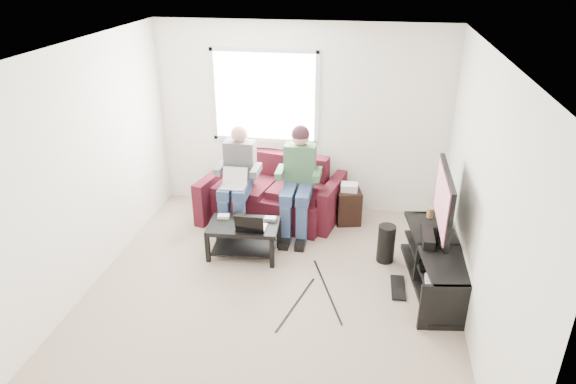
{
  "coord_description": "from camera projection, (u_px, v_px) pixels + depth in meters",
  "views": [
    {
      "loc": [
        0.95,
        -4.46,
        3.39
      ],
      "look_at": [
        0.1,
        0.6,
        0.97
      ],
      "focal_mm": 32.0,
      "sensor_mm": 36.0,
      "label": 1
    }
  ],
  "objects": [
    {
      "name": "person_right",
      "position": [
        298.0,
        174.0,
        6.57
      ],
      "size": [
        0.4,
        0.71,
        1.4
      ],
      "color": "#334772",
      "rests_on": "sofa"
    },
    {
      "name": "wall_right",
      "position": [
        481.0,
        202.0,
        4.71
      ],
      "size": [
        0.0,
        4.5,
        4.5
      ],
      "primitive_type": "plane",
      "rotation": [
        1.57,
        0.0,
        -1.57
      ],
      "color": "white",
      "rests_on": "floor"
    },
    {
      "name": "wall_back",
      "position": [
        301.0,
        119.0,
        7.02
      ],
      "size": [
        4.5,
        0.0,
        4.5
      ],
      "primitive_type": "plane",
      "rotation": [
        1.57,
        0.0,
        0.0
      ],
      "color": "white",
      "rests_on": "floor"
    },
    {
      "name": "coffee_table",
      "position": [
        244.0,
        232.0,
        6.19
      ],
      "size": [
        0.87,
        0.57,
        0.42
      ],
      "color": "black",
      "rests_on": "floor"
    },
    {
      "name": "console_grey",
      "position": [
        434.0,
        247.0,
        5.88
      ],
      "size": [
        0.34,
        0.26,
        0.08
      ],
      "primitive_type": "cube",
      "color": "gray",
      "rests_on": "tv_stand"
    },
    {
      "name": "drink_cup",
      "position": [
        430.0,
        213.0,
        6.07
      ],
      "size": [
        0.08,
        0.08,
        0.12
      ],
      "primitive_type": "cylinder",
      "color": "#9F7844",
      "rests_on": "tv_stand"
    },
    {
      "name": "tv",
      "position": [
        443.0,
        202.0,
        5.42
      ],
      "size": [
        0.12,
        1.1,
        0.81
      ],
      "color": "black",
      "rests_on": "tv_stand"
    },
    {
      "name": "controller_b",
      "position": [
        239.0,
        215.0,
        6.31
      ],
      "size": [
        0.15,
        0.1,
        0.04
      ],
      "primitive_type": "cube",
      "rotation": [
        0.0,
        0.0,
        0.08
      ],
      "color": "black",
      "rests_on": "coffee_table"
    },
    {
      "name": "laptop_black",
      "position": [
        251.0,
        219.0,
        6.01
      ],
      "size": [
        0.36,
        0.27,
        0.24
      ],
      "primitive_type": null,
      "rotation": [
        0.0,
        0.0,
        0.09
      ],
      "color": "black",
      "rests_on": "coffee_table"
    },
    {
      "name": "sofa",
      "position": [
        273.0,
        196.0,
        7.1
      ],
      "size": [
        2.0,
        1.16,
        0.86
      ],
      "color": "#3F0F14",
      "rests_on": "floor"
    },
    {
      "name": "tv_stand",
      "position": [
        436.0,
        267.0,
        5.65
      ],
      "size": [
        0.68,
        1.62,
        0.52
      ],
      "color": "black",
      "rests_on": "floor"
    },
    {
      "name": "controller_c",
      "position": [
        270.0,
        219.0,
        6.23
      ],
      "size": [
        0.14,
        0.09,
        0.04
      ],
      "primitive_type": "cube",
      "rotation": [
        0.0,
        0.0,
        0.02
      ],
      "color": "gray",
      "rests_on": "coffee_table"
    },
    {
      "name": "console_black",
      "position": [
        437.0,
        264.0,
        5.57
      ],
      "size": [
        0.38,
        0.3,
        0.07
      ],
      "primitive_type": "cube",
      "color": "black",
      "rests_on": "tv_stand"
    },
    {
      "name": "wall_front",
      "position": [
        191.0,
        344.0,
        3.0
      ],
      "size": [
        4.5,
        0.0,
        4.5
      ],
      "primitive_type": "plane",
      "rotation": [
        -1.57,
        0.0,
        0.0
      ],
      "color": "white",
      "rests_on": "floor"
    },
    {
      "name": "ceiling",
      "position": [
        266.0,
        51.0,
        4.46
      ],
      "size": [
        4.5,
        4.5,
        0.0
      ],
      "primitive_type": "plane",
      "rotation": [
        3.14,
        0.0,
        0.0
      ],
      "color": "white",
      "rests_on": "wall_back"
    },
    {
      "name": "laptop_silver",
      "position": [
        233.0,
        182.0,
        6.52
      ],
      "size": [
        0.38,
        0.34,
        0.24
      ],
      "primitive_type": null,
      "rotation": [
        0.0,
        0.0,
        -0.44
      ],
      "color": "silver",
      "rests_on": "person_left"
    },
    {
      "name": "window",
      "position": [
        264.0,
        97.0,
        6.95
      ],
      "size": [
        1.48,
        0.04,
        1.28
      ],
      "color": "white",
      "rests_on": "wall_back"
    },
    {
      "name": "end_table",
      "position": [
        348.0,
        205.0,
        6.97
      ],
      "size": [
        0.32,
        0.32,
        0.58
      ],
      "color": "black",
      "rests_on": "floor"
    },
    {
      "name": "soundbar",
      "position": [
        428.0,
        235.0,
        5.61
      ],
      "size": [
        0.12,
        0.5,
        0.1
      ],
      "primitive_type": "cube",
      "color": "black",
      "rests_on": "tv_stand"
    },
    {
      "name": "person_left",
      "position": [
        238.0,
        175.0,
        6.69
      ],
      "size": [
        0.4,
        0.71,
        1.35
      ],
      "color": "#334772",
      "rests_on": "sofa"
    },
    {
      "name": "wall_left",
      "position": [
        79.0,
        173.0,
        5.31
      ],
      "size": [
        0.0,
        4.5,
        4.5
      ],
      "primitive_type": "plane",
      "rotation": [
        1.57,
        0.0,
        1.57
      ],
      "color": "white",
      "rests_on": "floor"
    },
    {
      "name": "controller_a",
      "position": [
        224.0,
        216.0,
        6.29
      ],
      "size": [
        0.15,
        0.11,
        0.04
      ],
      "primitive_type": "cube",
      "rotation": [
        0.0,
        0.0,
        0.15
      ],
      "color": "silver",
      "rests_on": "coffee_table"
    },
    {
      "name": "subwoofer",
      "position": [
        386.0,
        244.0,
        6.1
      ],
      "size": [
        0.21,
        0.21,
        0.47
      ],
      "primitive_type": "cylinder",
      "color": "black",
      "rests_on": "floor"
    },
    {
      "name": "console_white",
      "position": [
        440.0,
        282.0,
        5.26
      ],
      "size": [
        0.3,
        0.22,
        0.06
      ],
      "primitive_type": "cube",
      "color": "silver",
      "rests_on": "tv_stand"
    },
    {
      "name": "floor",
      "position": [
        270.0,
        296.0,
        5.57
      ],
      "size": [
        4.5,
        4.5,
        0.0
      ],
      "primitive_type": "plane",
      "color": "tan",
      "rests_on": "ground"
    },
    {
      "name": "keyboard_floor",
      "position": [
        398.0,
        288.0,
        5.68
      ],
      "size": [
        0.16,
        0.46,
        0.03
      ],
      "primitive_type": "cube",
      "rotation": [
        0.0,
        0.0,
        0.02
      ],
      "color": "black",
      "rests_on": "floor"
    }
  ]
}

